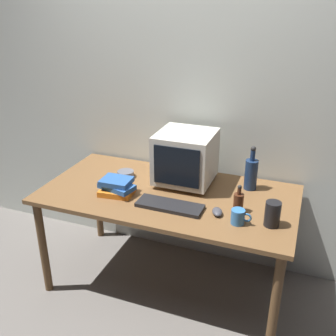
% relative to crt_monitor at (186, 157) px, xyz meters
% --- Properties ---
extents(ground_plane, '(6.00, 6.00, 0.00)m').
position_rel_crt_monitor_xyz_m(ground_plane, '(-0.06, -0.19, -0.95)').
color(ground_plane, slate).
extents(back_wall, '(4.00, 0.08, 2.50)m').
position_rel_crt_monitor_xyz_m(back_wall, '(-0.06, 0.31, 0.30)').
color(back_wall, beige).
rests_on(back_wall, ground).
extents(desk, '(1.70, 0.87, 0.76)m').
position_rel_crt_monitor_xyz_m(desk, '(-0.06, -0.19, -0.27)').
color(desk, brown).
rests_on(desk, ground).
extents(crt_monitor, '(0.38, 0.39, 0.37)m').
position_rel_crt_monitor_xyz_m(crt_monitor, '(0.00, 0.00, 0.00)').
color(crt_monitor, beige).
rests_on(crt_monitor, desk).
extents(keyboard, '(0.42, 0.15, 0.02)m').
position_rel_crt_monitor_xyz_m(keyboard, '(0.02, -0.37, -0.18)').
color(keyboard, black).
rests_on(keyboard, desk).
extents(computer_mouse, '(0.09, 0.11, 0.04)m').
position_rel_crt_monitor_xyz_m(computer_mouse, '(0.32, -0.35, -0.17)').
color(computer_mouse, '#3F3F47').
rests_on(computer_mouse, desk).
extents(bottle_tall, '(0.09, 0.09, 0.31)m').
position_rel_crt_monitor_xyz_m(bottle_tall, '(0.45, 0.07, -0.08)').
color(bottle_tall, navy).
rests_on(bottle_tall, desk).
extents(bottle_short, '(0.06, 0.06, 0.18)m').
position_rel_crt_monitor_xyz_m(bottle_short, '(0.43, -0.27, -0.13)').
color(bottle_short, '#472314').
rests_on(bottle_short, desk).
extents(book_stack, '(0.26, 0.18, 0.10)m').
position_rel_crt_monitor_xyz_m(book_stack, '(-0.37, -0.32, -0.14)').
color(book_stack, orange).
rests_on(book_stack, desk).
extents(mug, '(0.12, 0.08, 0.09)m').
position_rel_crt_monitor_xyz_m(mug, '(0.46, -0.41, -0.15)').
color(mug, '#3370B2').
rests_on(mug, desk).
extents(cd_spindle, '(0.12, 0.12, 0.04)m').
position_rel_crt_monitor_xyz_m(cd_spindle, '(-0.44, -0.06, -0.17)').
color(cd_spindle, '#595B66').
rests_on(cd_spindle, desk).
extents(metal_canister, '(0.09, 0.09, 0.15)m').
position_rel_crt_monitor_xyz_m(metal_canister, '(0.64, -0.36, -0.12)').
color(metal_canister, black).
rests_on(metal_canister, desk).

